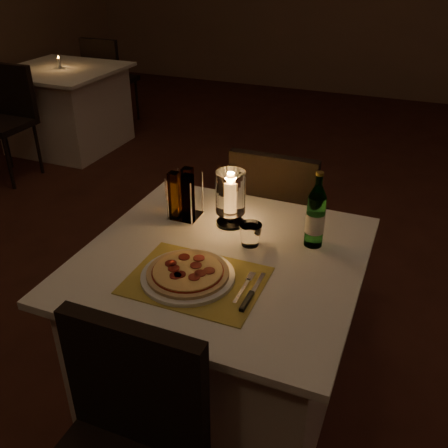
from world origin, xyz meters
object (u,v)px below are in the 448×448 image
at_px(main_table, 222,331).
at_px(chair_far, 277,215).
at_px(water_bottle, 316,217).
at_px(plate, 188,276).
at_px(neighbor_table_left, 66,108).
at_px(pizza, 188,272).
at_px(tumbler, 250,235).
at_px(hurricane_candle, 231,194).

bearing_deg(main_table, chair_far, 90.00).
bearing_deg(water_bottle, main_table, -145.62).
height_order(plate, neighbor_table_left, plate).
bearing_deg(neighbor_table_left, plate, -44.85).
height_order(main_table, plate, plate).
bearing_deg(water_bottle, pizza, -131.96).
height_order(chair_far, water_bottle, water_bottle).
bearing_deg(main_table, water_bottle, 34.38).
xyz_separation_m(main_table, tumbler, (0.07, 0.11, 0.41)).
relative_size(pizza, neighbor_table_left, 0.28).
relative_size(chair_far, tumbler, 10.45).
bearing_deg(main_table, plate, -105.52).
distance_m(tumbler, hurricane_candle, 0.20).
distance_m(pizza, water_bottle, 0.52).
distance_m(plate, water_bottle, 0.52).
relative_size(chair_far, plate, 2.81).
distance_m(plate, neighbor_table_left, 3.52).
bearing_deg(tumbler, main_table, -123.03).
height_order(pizza, neighbor_table_left, pizza).
relative_size(plate, neighbor_table_left, 0.32).
bearing_deg(chair_far, pizza, -93.21).
distance_m(chair_far, tumbler, 0.65).
relative_size(main_table, tumbler, 11.62).
bearing_deg(hurricane_candle, main_table, -75.90).
bearing_deg(pizza, neighbor_table_left, 135.15).
relative_size(chair_far, water_bottle, 3.03).
distance_m(main_table, plate, 0.42).
bearing_deg(water_bottle, chair_far, 119.32).
distance_m(pizza, hurricane_candle, 0.42).
bearing_deg(pizza, water_bottle, 48.04).
xyz_separation_m(main_table, chair_far, (-0.00, 0.71, 0.18)).
distance_m(plate, hurricane_candle, 0.42).
distance_m(chair_far, plate, 0.92).
xyz_separation_m(pizza, tumbler, (0.12, 0.29, 0.02)).
xyz_separation_m(chair_far, hurricane_candle, (-0.06, -0.49, 0.32)).
height_order(water_bottle, hurricane_candle, water_bottle).
distance_m(chair_far, water_bottle, 0.67).
height_order(pizza, hurricane_candle, hurricane_candle).
xyz_separation_m(water_bottle, neighbor_table_left, (-2.82, 2.09, -0.49)).
xyz_separation_m(plate, neighbor_table_left, (-2.48, 2.47, -0.38)).
relative_size(main_table, plate, 3.12).
bearing_deg(plate, main_table, 74.48).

